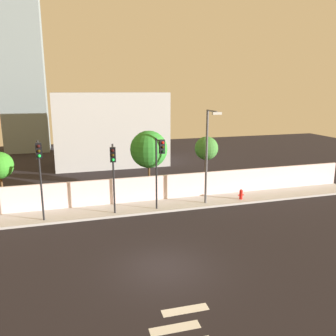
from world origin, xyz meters
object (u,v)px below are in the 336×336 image
(roadside_tree_midright, at_px, (206,149))
(traffic_light_center, at_px, (159,159))
(traffic_light_right, at_px, (113,165))
(fire_hydrant, at_px, (241,194))
(roadside_tree_midleft, at_px, (149,149))
(traffic_light_left, at_px, (40,165))
(street_lamp_curbside, at_px, (208,150))

(roadside_tree_midright, bearing_deg, traffic_light_center, -142.58)
(roadside_tree_midright, bearing_deg, traffic_light_right, -153.20)
(fire_hydrant, xyz_separation_m, roadside_tree_midleft, (-6.23, 3.06, 3.14))
(traffic_light_left, bearing_deg, roadside_tree_midright, 17.23)
(fire_hydrant, height_order, roadside_tree_midright, roadside_tree_midright)
(street_lamp_curbside, bearing_deg, traffic_light_center, -173.36)
(traffic_light_center, relative_size, street_lamp_curbside, 0.73)
(traffic_light_left, distance_m, traffic_light_right, 4.28)
(traffic_light_left, xyz_separation_m, traffic_light_center, (7.30, 0.05, -0.10))
(traffic_light_right, height_order, roadside_tree_midleft, roadside_tree_midleft)
(street_lamp_curbside, distance_m, roadside_tree_midleft, 4.74)
(traffic_light_right, bearing_deg, traffic_light_center, 4.99)
(traffic_light_right, bearing_deg, roadside_tree_midleft, 51.07)
(traffic_light_left, distance_m, street_lamp_curbside, 10.88)
(street_lamp_curbside, bearing_deg, traffic_light_left, -177.56)
(traffic_light_right, relative_size, roadside_tree_midleft, 0.90)
(street_lamp_curbside, height_order, fire_hydrant, street_lamp_curbside)
(fire_hydrant, relative_size, roadside_tree_midright, 0.17)
(traffic_light_left, height_order, street_lamp_curbside, street_lamp_curbside)
(traffic_light_left, bearing_deg, fire_hydrant, 2.98)
(traffic_light_center, height_order, traffic_light_right, traffic_light_center)
(street_lamp_curbside, xyz_separation_m, fire_hydrant, (2.85, 0.25, -3.50))
(traffic_light_right, relative_size, street_lamp_curbside, 0.69)
(traffic_light_left, relative_size, roadside_tree_midright, 1.12)
(street_lamp_curbside, xyz_separation_m, roadside_tree_midleft, (-3.38, 3.31, -0.36))
(traffic_light_left, height_order, fire_hydrant, traffic_light_left)
(fire_hydrant, bearing_deg, roadside_tree_midright, 116.91)
(traffic_light_left, height_order, traffic_light_center, traffic_light_left)
(roadside_tree_midright, bearing_deg, fire_hydrant, -63.09)
(traffic_light_left, bearing_deg, roadside_tree_midleft, 26.73)
(traffic_light_right, height_order, fire_hydrant, traffic_light_right)
(roadside_tree_midleft, relative_size, roadside_tree_midright, 1.14)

